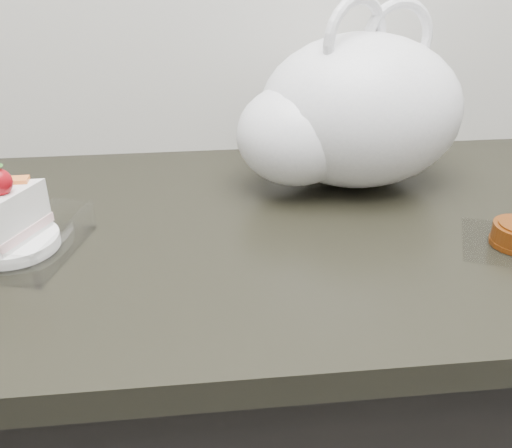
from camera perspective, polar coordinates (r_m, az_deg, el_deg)
counter at (r=1.13m, az=3.77°, el=-20.35°), size 2.04×0.64×0.90m
cake_tray at (r=0.82m, az=-23.31°, el=-0.40°), size 0.20×0.20×0.13m
plastic_bag at (r=0.94m, az=9.20°, el=10.76°), size 0.43×0.37×0.30m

